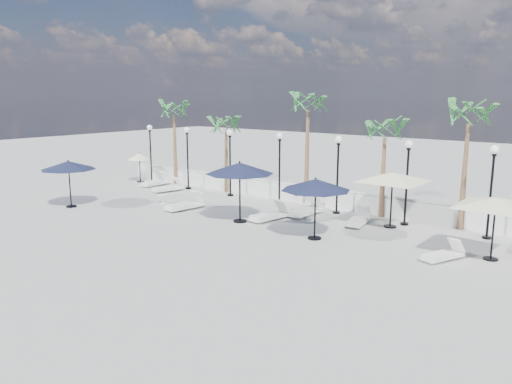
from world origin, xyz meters
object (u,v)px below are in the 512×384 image
Objects in this scene: parasol_navy_left at (68,166)px; parasol_cream_sq_a at (496,198)px; lounger_4 at (306,210)px; parasol_cream_sq_b at (393,173)px; lounger_3 at (270,215)px; lounger_6 at (359,219)px; parasol_navy_mid at (240,169)px; lounger_1 at (185,205)px; lounger_7 at (443,254)px; parasol_navy_right at (316,185)px; lounger_0 at (156,182)px; lounger_2 at (168,188)px; parasol_cream_small at (139,157)px; lounger_5 at (306,206)px.

parasol_navy_left is 0.56× the size of parasol_cream_sq_a.
lounger_4 is 4.67m from parasol_cream_sq_b.
lounger_3 is 1.05× the size of lounger_6.
parasol_cream_sq_b is at bearing 30.44° from parasol_navy_mid.
lounger_1 is 0.42× the size of parasol_cream_sq_b.
lounger_7 is (7.43, -2.51, -0.05)m from lounger_4.
lounger_3 is 4.02m from parasol_navy_right.
lounger_0 is 0.72× the size of parasol_navy_right.
parasol_navy_mid reaches higher than lounger_2.
lounger_0 is 0.65× the size of parasol_navy_mid.
lounger_4 is at bearing 12.77° from lounger_2.
lounger_1 reaches higher than lounger_2.
lounger_7 is at bearing -16.61° from lounger_4.
lounger_0 is at bearing 174.17° from parasol_cream_sq_a.
parasol_navy_mid is at bearing -149.56° from parasol_cream_sq_b.
parasol_cream_sq_b is at bearing 15.01° from lounger_2.
parasol_cream_small is at bearing 162.48° from lounger_1.
lounger_2 is at bearing 160.96° from parasol_navy_mid.
lounger_5 is at bearing 177.86° from lounger_7.
parasol_cream_sq_a reaches higher than lounger_1.
parasol_cream_sq_b is (14.75, 6.61, 0.24)m from parasol_navy_left.
parasol_cream_sq_b is at bearing 159.07° from lounger_7.
parasol_navy_left is at bearing -160.34° from parasol_navy_mid.
lounger_1 is 10.41m from parasol_cream_sq_b.
lounger_3 reaches higher than lounger_0.
lounger_6 is 0.73× the size of parasol_navy_right.
parasol_cream_sq_a reaches higher than lounger_7.
lounger_6 is 1.14× the size of lounger_7.
lounger_2 is 4.42m from parasol_cream_small.
lounger_7 is 0.36× the size of parasol_cream_sq_a.
parasol_cream_sq_a reaches higher than lounger_4.
lounger_1 is at bearing -24.54° from parasol_cream_small.
parasol_cream_sq_a is at bearing 14.97° from parasol_navy_right.
lounger_1 is 1.09× the size of lounger_2.
lounger_5 is 5.27m from parasol_cream_sq_b.
lounger_0 is 1.03× the size of parasol_cream_small.
parasol_cream_sq_b is at bearing 10.02° from lounger_4.
lounger_2 is 0.94× the size of lounger_4.
lounger_0 is 1.02× the size of lounger_2.
lounger_1 reaches higher than lounger_3.
lounger_5 is 8.85m from lounger_7.
lounger_2 is 17.47m from lounger_7.
parasol_cream_small is (-3.23, 7.10, -0.49)m from parasol_navy_left.
lounger_7 is at bearing 4.36° from lounger_2.
lounger_0 is 11.37m from lounger_3.
parasol_navy_right is at bearing -72.75° from lounger_5.
parasol_navy_left is at bearing -167.68° from lounger_6.
parasol_cream_sq_b is (4.75, -0.50, 2.23)m from lounger_5.
lounger_0 is at bearing 165.16° from parasol_navy_right.
parasol_navy_right is at bearing 12.78° from parasol_navy_left.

